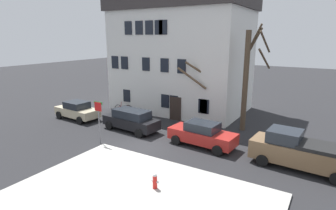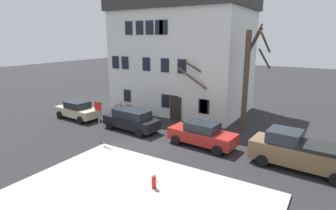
{
  "view_description": "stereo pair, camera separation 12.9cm",
  "coord_description": "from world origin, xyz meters",
  "px_view_note": "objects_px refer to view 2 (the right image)",
  "views": [
    {
      "loc": [
        10.55,
        -13.9,
        7.21
      ],
      "look_at": [
        0.4,
        2.79,
        2.36
      ],
      "focal_mm": 29.39,
      "sensor_mm": 36.0,
      "label": 1
    },
    {
      "loc": [
        10.66,
        -13.84,
        7.21
      ],
      "look_at": [
        0.4,
        2.79,
        2.36
      ],
      "focal_mm": 29.39,
      "sensor_mm": 36.0,
      "label": 2
    }
  ],
  "objects_px": {
    "street_sign_pole": "(99,115)",
    "bicycle_leaning": "(124,108)",
    "car_beige_sedan": "(78,110)",
    "tree_bare_mid": "(194,88)",
    "car_red_sedan": "(202,134)",
    "car_black_wagon": "(131,120)",
    "building_main": "(182,51)",
    "tree_bare_near": "(178,78)",
    "tree_bare_far": "(248,77)",
    "fire_hydrant": "(154,181)",
    "pickup_truck_brown": "(301,152)"
  },
  "relations": [
    {
      "from": "building_main",
      "to": "tree_bare_mid",
      "type": "distance_m",
      "value": 5.39
    },
    {
      "from": "tree_bare_far",
      "to": "fire_hydrant",
      "type": "distance_m",
      "value": 11.72
    },
    {
      "from": "tree_bare_near",
      "to": "street_sign_pole",
      "type": "relative_size",
      "value": 2.56
    },
    {
      "from": "tree_bare_mid",
      "to": "car_black_wagon",
      "type": "height_order",
      "value": "tree_bare_mid"
    },
    {
      "from": "car_red_sedan",
      "to": "car_black_wagon",
      "type": "bearing_deg",
      "value": -179.95
    },
    {
      "from": "car_black_wagon",
      "to": "tree_bare_mid",
      "type": "bearing_deg",
      "value": 58.67
    },
    {
      "from": "tree_bare_mid",
      "to": "car_black_wagon",
      "type": "bearing_deg",
      "value": -121.33
    },
    {
      "from": "tree_bare_near",
      "to": "tree_bare_mid",
      "type": "height_order",
      "value": "tree_bare_near"
    },
    {
      "from": "car_black_wagon",
      "to": "car_red_sedan",
      "type": "xyz_separation_m",
      "value": [
        6.08,
        0.01,
        -0.05
      ]
    },
    {
      "from": "tree_bare_mid",
      "to": "tree_bare_far",
      "type": "bearing_deg",
      "value": -1.83
    },
    {
      "from": "car_black_wagon",
      "to": "tree_bare_near",
      "type": "bearing_deg",
      "value": 79.92
    },
    {
      "from": "car_beige_sedan",
      "to": "tree_bare_near",
      "type": "bearing_deg",
      "value": 38.18
    },
    {
      "from": "tree_bare_near",
      "to": "tree_bare_far",
      "type": "xyz_separation_m",
      "value": [
        6.58,
        -0.82,
        0.67
      ]
    },
    {
      "from": "car_black_wagon",
      "to": "building_main",
      "type": "bearing_deg",
      "value": 90.48
    },
    {
      "from": "car_red_sedan",
      "to": "fire_hydrant",
      "type": "relative_size",
      "value": 6.06
    },
    {
      "from": "fire_hydrant",
      "to": "bicycle_leaning",
      "type": "xyz_separation_m",
      "value": [
        -10.7,
        10.28,
        -0.15
      ]
    },
    {
      "from": "car_red_sedan",
      "to": "building_main",
      "type": "bearing_deg",
      "value": 126.62
    },
    {
      "from": "tree_bare_mid",
      "to": "tree_bare_far",
      "type": "height_order",
      "value": "tree_bare_far"
    },
    {
      "from": "tree_bare_near",
      "to": "tree_bare_mid",
      "type": "distance_m",
      "value": 2.2
    },
    {
      "from": "pickup_truck_brown",
      "to": "street_sign_pole",
      "type": "relative_size",
      "value": 1.86
    },
    {
      "from": "tree_bare_far",
      "to": "car_beige_sedan",
      "type": "height_order",
      "value": "tree_bare_far"
    },
    {
      "from": "street_sign_pole",
      "to": "building_main",
      "type": "bearing_deg",
      "value": 89.73
    },
    {
      "from": "building_main",
      "to": "street_sign_pole",
      "type": "distance_m",
      "value": 12.16
    },
    {
      "from": "tree_bare_mid",
      "to": "car_beige_sedan",
      "type": "distance_m",
      "value": 10.59
    },
    {
      "from": "bicycle_leaning",
      "to": "car_beige_sedan",
      "type": "bearing_deg",
      "value": -115.65
    },
    {
      "from": "street_sign_pole",
      "to": "bicycle_leaning",
      "type": "relative_size",
      "value": 1.82
    },
    {
      "from": "building_main",
      "to": "car_beige_sedan",
      "type": "height_order",
      "value": "building_main"
    },
    {
      "from": "building_main",
      "to": "tree_bare_mid",
      "type": "relative_size",
      "value": 2.14
    },
    {
      "from": "street_sign_pole",
      "to": "bicycle_leaning",
      "type": "distance_m",
      "value": 8.52
    },
    {
      "from": "tree_bare_near",
      "to": "tree_bare_far",
      "type": "distance_m",
      "value": 6.67
    },
    {
      "from": "fire_hydrant",
      "to": "street_sign_pole",
      "type": "relative_size",
      "value": 0.26
    },
    {
      "from": "tree_bare_near",
      "to": "pickup_truck_brown",
      "type": "bearing_deg",
      "value": -27.09
    },
    {
      "from": "car_black_wagon",
      "to": "bicycle_leaning",
      "type": "height_order",
      "value": "car_black_wagon"
    },
    {
      "from": "car_red_sedan",
      "to": "fire_hydrant",
      "type": "distance_m",
      "value": 6.33
    },
    {
      "from": "building_main",
      "to": "fire_hydrant",
      "type": "bearing_deg",
      "value": -65.8
    },
    {
      "from": "tree_bare_mid",
      "to": "tree_bare_near",
      "type": "bearing_deg",
      "value": 161.43
    },
    {
      "from": "building_main",
      "to": "tree_bare_far",
      "type": "relative_size",
      "value": 1.59
    },
    {
      "from": "tree_bare_near",
      "to": "street_sign_pole",
      "type": "height_order",
      "value": "tree_bare_near"
    },
    {
      "from": "car_red_sedan",
      "to": "street_sign_pole",
      "type": "distance_m",
      "value": 7.14
    },
    {
      "from": "car_red_sedan",
      "to": "bicycle_leaning",
      "type": "bearing_deg",
      "value": 158.88
    },
    {
      "from": "tree_bare_near",
      "to": "car_beige_sedan",
      "type": "relative_size",
      "value": 1.75
    },
    {
      "from": "pickup_truck_brown",
      "to": "bicycle_leaning",
      "type": "xyz_separation_m",
      "value": [
        -16.36,
        4.11,
        -0.64
      ]
    },
    {
      "from": "tree_bare_near",
      "to": "bicycle_leaning",
      "type": "distance_m",
      "value": 6.32
    },
    {
      "from": "car_black_wagon",
      "to": "car_red_sedan",
      "type": "distance_m",
      "value": 6.09
    },
    {
      "from": "pickup_truck_brown",
      "to": "car_beige_sedan",
      "type": "bearing_deg",
      "value": 179.69
    },
    {
      "from": "car_red_sedan",
      "to": "pickup_truck_brown",
      "type": "distance_m",
      "value": 6.06
    },
    {
      "from": "street_sign_pole",
      "to": "tree_bare_mid",
      "type": "bearing_deg",
      "value": 69.21
    },
    {
      "from": "car_red_sedan",
      "to": "bicycle_leaning",
      "type": "relative_size",
      "value": 2.85
    },
    {
      "from": "car_beige_sedan",
      "to": "tree_bare_far",
      "type": "bearing_deg",
      "value": 19.26
    },
    {
      "from": "tree_bare_far",
      "to": "street_sign_pole",
      "type": "bearing_deg",
      "value": -133.72
    }
  ]
}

